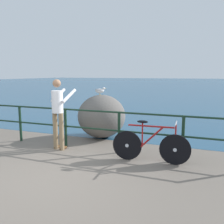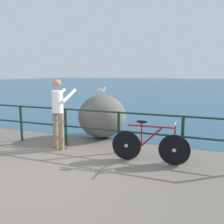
% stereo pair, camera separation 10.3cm
% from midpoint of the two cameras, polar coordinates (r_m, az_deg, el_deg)
% --- Properties ---
extents(ground_plane, '(120.00, 120.00, 0.10)m').
position_cam_midpoint_polar(ground_plane, '(23.87, 15.45, 3.91)').
color(ground_plane, '#6B6056').
extents(sea_surface, '(120.00, 90.00, 0.01)m').
position_cam_midpoint_polar(sea_surface, '(51.53, 19.10, 6.35)').
color(sea_surface, navy).
rests_on(sea_surface, ground_plane).
extents(promenade_railing, '(7.52, 0.07, 1.02)m').
position_cam_midpoint_polar(promenade_railing, '(6.20, -4.42, -2.99)').
color(promenade_railing, black).
rests_on(promenade_railing, ground_plane).
extents(bicycle, '(1.70, 0.48, 0.92)m').
position_cam_midpoint_polar(bicycle, '(5.42, 9.34, -7.57)').
color(bicycle, black).
rests_on(bicycle, ground_plane).
extents(person_at_railing, '(0.51, 0.66, 1.78)m').
position_cam_midpoint_polar(person_at_railing, '(6.28, -11.91, 0.27)').
color(person_at_railing, '#8C7251').
rests_on(person_at_railing, ground_plane).
extents(breakwater_boulder_main, '(1.43, 1.45, 1.29)m').
position_cam_midpoint_polar(breakwater_boulder_main, '(7.39, -1.90, -0.99)').
color(breakwater_boulder_main, '#605B56').
rests_on(breakwater_boulder_main, ground).
extents(seagull, '(0.32, 0.25, 0.23)m').
position_cam_midpoint_polar(seagull, '(7.25, -2.29, 5.05)').
color(seagull, gold).
rests_on(seagull, breakwater_boulder_main).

